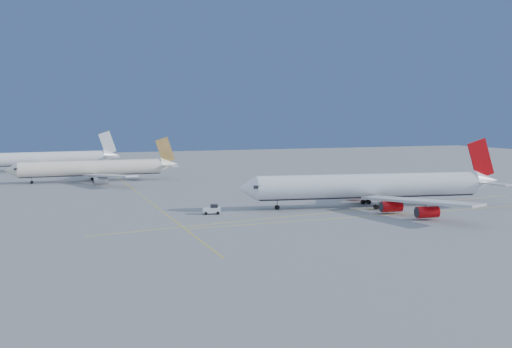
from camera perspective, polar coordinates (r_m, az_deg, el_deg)
name	(u,v)px	position (r m, az deg, el deg)	size (l,w,h in m)	color
ground	(329,208)	(143.45, 7.28, -3.37)	(500.00, 500.00, 0.00)	slate
taxiway_lines	(265,207)	(143.03, 0.86, -3.35)	(118.86, 140.00, 0.02)	yellow
airliner_virgin	(374,186)	(146.69, 11.75, -1.20)	(69.39, 61.67, 17.17)	white
airliner_etihad	(96,168)	(208.24, -15.73, 0.57)	(59.01, 54.69, 15.44)	white
airliner_third	(46,159)	(257.44, -20.25, 1.44)	(62.04, 57.04, 16.63)	white
pushback_tug	(212,210)	(133.50, -4.42, -3.56)	(4.34, 3.10, 2.26)	white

